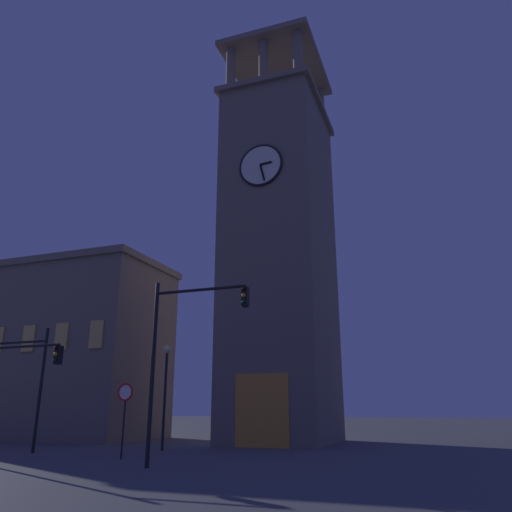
{
  "coord_description": "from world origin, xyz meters",
  "views": [
    {
      "loc": [
        -12.29,
        29.46,
        2.08
      ],
      "look_at": [
        -0.82,
        -2.07,
        12.48
      ],
      "focal_mm": 34.56,
      "sensor_mm": 36.0,
      "label": 1
    }
  ],
  "objects": [
    {
      "name": "no_horn_sign",
      "position": [
        0.87,
        10.2,
        2.49
      ],
      "size": [
        0.78,
        0.14,
        3.16
      ],
      "color": "black",
      "rests_on": "ground_plane"
    },
    {
      "name": "clocktower",
      "position": [
        -2.67,
        -2.06,
        12.44
      ],
      "size": [
        6.89,
        8.85,
        30.06
      ],
      "color": "#75665B",
      "rests_on": "ground_plane"
    },
    {
      "name": "ground_plane",
      "position": [
        0.0,
        0.0,
        0.0
      ],
      "size": [
        200.0,
        200.0,
        0.0
      ],
      "primitive_type": "plane",
      "color": "#4C4C51"
    },
    {
      "name": "adjacent_wing_building",
      "position": [
        16.63,
        -0.94,
        6.32
      ],
      "size": [
        19.86,
        8.29,
        12.6
      ],
      "color": "#75665B",
      "rests_on": "ground_plane"
    },
    {
      "name": "traffic_signal_far",
      "position": [
        -3.07,
        12.59,
        4.59
      ],
      "size": [
        4.01,
        0.41,
        6.94
      ],
      "color": "black",
      "rests_on": "ground_plane"
    },
    {
      "name": "traffic_signal_near",
      "position": [
        7.95,
        9.1,
        3.97
      ],
      "size": [
        4.1,
        0.41,
        6.08
      ],
      "color": "black",
      "rests_on": "ground_plane"
    },
    {
      "name": "street_lamp",
      "position": [
        1.58,
        5.54,
        3.73
      ],
      "size": [
        0.44,
        0.44,
        5.38
      ],
      "color": "black",
      "rests_on": "ground_plane"
    },
    {
      "name": "traffic_signal_mid",
      "position": [
        4.82,
        13.06,
        3.41
      ],
      "size": [
        4.19,
        0.41,
        5.03
      ],
      "color": "black",
      "rests_on": "ground_plane"
    }
  ]
}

